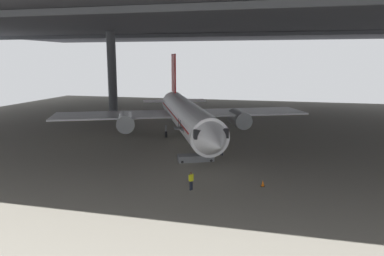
{
  "coord_description": "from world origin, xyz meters",
  "views": [
    {
      "loc": [
        11.14,
        -46.79,
        11.24
      ],
      "look_at": [
        0.04,
        -2.71,
        2.66
      ],
      "focal_mm": 34.18,
      "sensor_mm": 36.0,
      "label": 1
    }
  ],
  "objects": [
    {
      "name": "traffic_cone_orange",
      "position": [
        9.68,
        -14.95,
        0.29
      ],
      "size": [
        0.36,
        0.36,
        0.6
      ],
      "color": "black",
      "rests_on": "ground_plane"
    },
    {
      "name": "hangar_structure",
      "position": [
        -0.08,
        13.75,
        17.16
      ],
      "size": [
        121.0,
        99.0,
        17.8
      ],
      "color": "#4C4F54",
      "rests_on": "ground_plane"
    },
    {
      "name": "crew_worker_by_stairs",
      "position": [
        4.32,
        -5.21,
        0.93
      ],
      "size": [
        0.54,
        0.29,
        1.63
      ],
      "color": "#232838",
      "rests_on": "ground_plane"
    },
    {
      "name": "boarding_stairs",
      "position": [
        1.8,
        -8.28,
        0.74
      ],
      "size": [
        4.53,
        3.04,
        4.8
      ],
      "color": "slate",
      "rests_on": "ground_plane"
    },
    {
      "name": "crew_worker_near_nose",
      "position": [
        3.66,
        -17.41,
        0.94
      ],
      "size": [
        0.39,
        0.46,
        1.65
      ],
      "color": "#232838",
      "rests_on": "ground_plane"
    },
    {
      "name": "ground_plane",
      "position": [
        0.0,
        0.0,
        0.0
      ],
      "size": [
        110.0,
        110.0,
        0.0
      ],
      "primitive_type": "plane",
      "color": "gray"
    },
    {
      "name": "airplane_main",
      "position": [
        -1.99,
        1.86,
        3.58
      ],
      "size": [
        37.14,
        37.1,
        12.14
      ],
      "color": "white",
      "rests_on": "ground_plane"
    }
  ]
}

